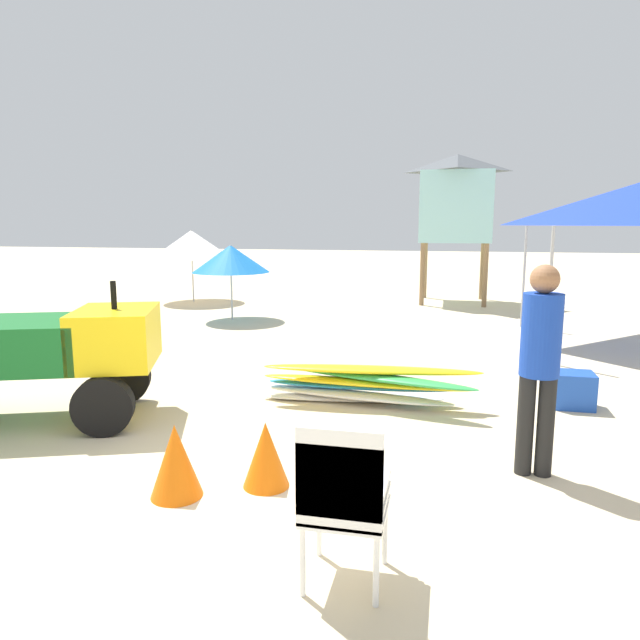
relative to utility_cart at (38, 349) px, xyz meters
The scene contains 12 objects.
ground 3.09m from the utility_cart, 22.74° to the right, with size 80.00×80.00×0.00m, color beige.
utility_cart is the anchor object (origin of this frame).
stacked_plastic_chairs 4.26m from the utility_cart, 30.09° to the right, with size 0.48×0.48×1.02m.
surfboard_pile 3.58m from the utility_cart, 21.72° to the left, with size 2.64×0.92×0.48m.
lifeguard_near_center 4.99m from the utility_cart, ahead, with size 0.32×0.32×1.78m.
popup_canopy 9.25m from the utility_cart, 37.13° to the left, with size 3.18×3.18×2.77m.
lifeguard_tower 11.60m from the utility_cart, 67.82° to the left, with size 1.98×1.98×3.85m.
beach_umbrella_left 9.51m from the utility_cart, 105.35° to the left, with size 2.10×2.10×1.91m.
beach_umbrella_mid 6.63m from the utility_cart, 93.52° to the left, with size 1.68×1.68×1.63m.
traffic_cone_near 3.04m from the utility_cart, 18.79° to the right, with size 0.38×0.38×0.54m, color orange.
traffic_cone_far 2.61m from the utility_cart, 30.16° to the right, with size 0.41×0.41×0.58m, color orange.
cooler_box 5.96m from the utility_cart, 17.16° to the left, with size 0.44×0.38×0.41m, color blue.
Camera 1 is at (1.48, -3.99, 2.11)m, focal length 32.29 mm.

